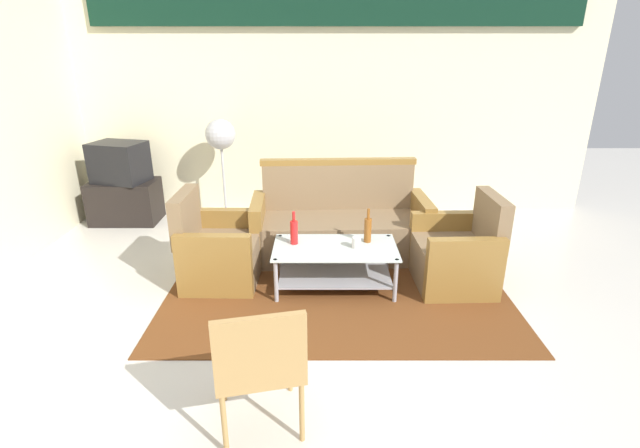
{
  "coord_description": "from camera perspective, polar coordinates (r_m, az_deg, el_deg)",
  "views": [
    {
      "loc": [
        -0.19,
        -3.0,
        2.09
      ],
      "look_at": [
        -0.2,
        0.75,
        0.65
      ],
      "focal_mm": 26.29,
      "sensor_mm": 36.0,
      "label": 1
    }
  ],
  "objects": [
    {
      "name": "cup",
      "position": [
        4.14,
        4.52,
        -2.26
      ],
      "size": [
        0.08,
        0.08,
        0.1
      ],
      "primitive_type": "cylinder",
      "color": "silver",
      "rests_on": "coffee_table"
    },
    {
      "name": "ground_plane",
      "position": [
        3.66,
        3.15,
        -13.84
      ],
      "size": [
        14.0,
        14.0,
        0.0
      ],
      "primitive_type": "plane",
      "color": "beige"
    },
    {
      "name": "bottle_red",
      "position": [
        4.19,
        -3.13,
        -0.93
      ],
      "size": [
        0.07,
        0.07,
        0.31
      ],
      "color": "red",
      "rests_on": "coffee_table"
    },
    {
      "name": "coffee_table",
      "position": [
        4.22,
        1.88,
        -4.52
      ],
      "size": [
        1.1,
        0.6,
        0.4
      ],
      "color": "silver",
      "rests_on": "rug"
    },
    {
      "name": "tv_stand",
      "position": [
        6.33,
        -22.54,
        2.56
      ],
      "size": [
        0.8,
        0.5,
        0.52
      ],
      "primitive_type": "cube",
      "color": "black",
      "rests_on": "ground"
    },
    {
      "name": "couch",
      "position": [
        4.9,
        2.46,
        -0.26
      ],
      "size": [
        1.83,
        0.82,
        0.96
      ],
      "rotation": [
        0.0,
        0.0,
        3.19
      ],
      "color": "#7F6647",
      "rests_on": "rug"
    },
    {
      "name": "armchair_right",
      "position": [
        4.47,
        16.37,
        -3.69
      ],
      "size": [
        0.72,
        0.78,
        0.85
      ],
      "rotation": [
        0.0,
        0.0,
        1.6
      ],
      "color": "#7F6647",
      "rests_on": "rug"
    },
    {
      "name": "wall_back",
      "position": [
        6.09,
        1.93,
        15.21
      ],
      "size": [
        6.52,
        0.19,
        2.8
      ],
      "color": "beige",
      "rests_on": "ground"
    },
    {
      "name": "wicker_chair",
      "position": [
        2.66,
        -7.38,
        -16.03
      ],
      "size": [
        0.57,
        0.57,
        0.84
      ],
      "rotation": [
        0.0,
        0.0,
        0.22
      ],
      "color": "#AD844C",
      "rests_on": "ground"
    },
    {
      "name": "pedestal_fan",
      "position": [
        5.83,
        -11.92,
        9.91
      ],
      "size": [
        0.36,
        0.36,
        1.27
      ],
      "color": "#2D2D33",
      "rests_on": "ground"
    },
    {
      "name": "rug",
      "position": [
        4.38,
        2.07,
        -7.42
      ],
      "size": [
        3.03,
        2.21,
        0.01
      ],
      "primitive_type": "cube",
      "color": "brown",
      "rests_on": "ground"
    },
    {
      "name": "armchair_left",
      "position": [
        4.47,
        -12.22,
        -3.31
      ],
      "size": [
        0.71,
        0.77,
        0.85
      ],
      "rotation": [
        0.0,
        0.0,
        -1.59
      ],
      "color": "#7F6647",
      "rests_on": "rug"
    },
    {
      "name": "television",
      "position": [
        6.2,
        -23.16,
        6.94
      ],
      "size": [
        0.69,
        0.58,
        0.48
      ],
      "rotation": [
        0.0,
        0.0,
        2.89
      ],
      "color": "black",
      "rests_on": "tv_stand"
    },
    {
      "name": "bottle_brown",
      "position": [
        4.25,
        5.89,
        -0.66
      ],
      "size": [
        0.07,
        0.07,
        0.32
      ],
      "color": "brown",
      "rests_on": "coffee_table"
    }
  ]
}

